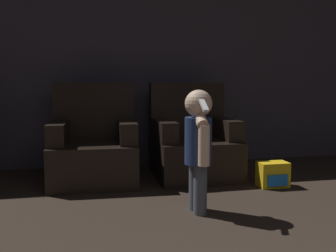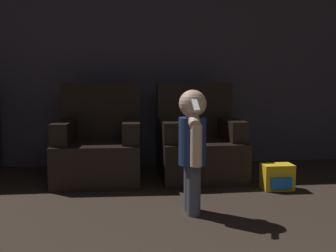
{
  "view_description": "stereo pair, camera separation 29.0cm",
  "coord_description": "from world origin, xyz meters",
  "px_view_note": "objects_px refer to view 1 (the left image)",
  "views": [
    {
      "loc": [
        -0.84,
        0.16,
        0.95
      ],
      "look_at": [
        -0.19,
        3.26,
        0.59
      ],
      "focal_mm": 40.0,
      "sensor_mm": 36.0,
      "label": 1
    },
    {
      "loc": [
        -0.56,
        0.11,
        0.95
      ],
      "look_at": [
        -0.19,
        3.26,
        0.59
      ],
      "focal_mm": 40.0,
      "sensor_mm": 36.0,
      "label": 2
    }
  ],
  "objects_px": {
    "armchair_left": "(94,148)",
    "person_toddler": "(199,141)",
    "armchair_right": "(193,144)",
    "toy_backpack": "(273,175)"
  },
  "relations": [
    {
      "from": "armchair_right",
      "to": "toy_backpack",
      "type": "relative_size",
      "value": 3.52
    },
    {
      "from": "armchair_right",
      "to": "person_toddler",
      "type": "relative_size",
      "value": 1.06
    },
    {
      "from": "person_toddler",
      "to": "toy_backpack",
      "type": "height_order",
      "value": "person_toddler"
    },
    {
      "from": "armchair_left",
      "to": "person_toddler",
      "type": "height_order",
      "value": "armchair_left"
    },
    {
      "from": "armchair_left",
      "to": "person_toddler",
      "type": "xyz_separation_m",
      "value": [
        0.74,
        -1.08,
        0.21
      ]
    },
    {
      "from": "toy_backpack",
      "to": "armchair_left",
      "type": "bearing_deg",
      "value": 160.69
    },
    {
      "from": "person_toddler",
      "to": "toy_backpack",
      "type": "xyz_separation_m",
      "value": [
        0.87,
        0.52,
        -0.42
      ]
    },
    {
      "from": "armchair_left",
      "to": "toy_backpack",
      "type": "bearing_deg",
      "value": -16.92
    },
    {
      "from": "armchair_left",
      "to": "toy_backpack",
      "type": "distance_m",
      "value": 1.72
    },
    {
      "from": "armchair_right",
      "to": "toy_backpack",
      "type": "xyz_separation_m",
      "value": [
        0.61,
        -0.56,
        -0.21
      ]
    }
  ]
}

